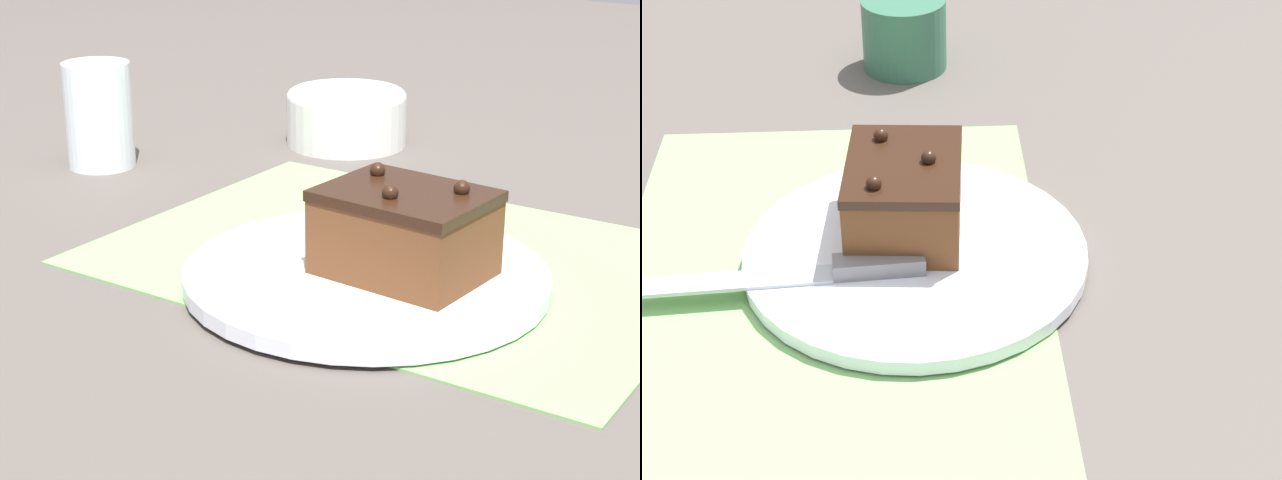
% 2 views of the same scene
% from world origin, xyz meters
% --- Properties ---
extents(ground_plane, '(3.00, 3.00, 0.00)m').
position_xyz_m(ground_plane, '(0.00, 0.00, 0.00)').
color(ground_plane, '#544C47').
extents(placemat_woven, '(0.46, 0.34, 0.00)m').
position_xyz_m(placemat_woven, '(0.00, 0.00, 0.00)').
color(placemat_woven, '#7AB266').
rests_on(placemat_woven, ground_plane).
extents(cake_plate, '(0.27, 0.27, 0.01)m').
position_xyz_m(cake_plate, '(0.01, -0.07, 0.01)').
color(cake_plate, white).
rests_on(cake_plate, placemat_woven).
extents(chocolate_cake, '(0.12, 0.10, 0.07)m').
position_xyz_m(chocolate_cake, '(0.04, -0.06, 0.05)').
color(chocolate_cake, brown).
rests_on(chocolate_cake, cake_plate).
extents(serving_knife, '(0.04, 0.22, 0.01)m').
position_xyz_m(serving_knife, '(-0.02, -0.00, 0.02)').
color(serving_knife, slate).
rests_on(serving_knife, cake_plate).
extents(coffee_mug, '(0.10, 0.09, 0.08)m').
position_xyz_m(coffee_mug, '(0.37, -0.06, 0.04)').
color(coffee_mug, '#33664C').
rests_on(coffee_mug, ground_plane).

